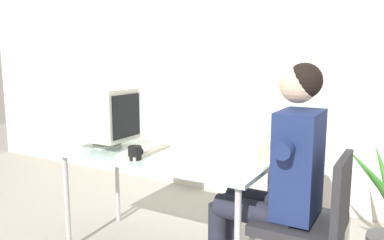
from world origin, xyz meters
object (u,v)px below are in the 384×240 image
at_px(keyboard, 144,151).
at_px(office_chair, 312,217).
at_px(desk, 164,163).
at_px(person_seated, 278,171).
at_px(desk_mug, 135,153).
at_px(crt_monitor, 107,115).

distance_m(keyboard, office_chair, 1.15).
height_order(keyboard, office_chair, office_chair).
bearing_deg(desk, person_seated, 1.47).
bearing_deg(person_seated, office_chair, -0.00).
bearing_deg(desk_mug, desk, 67.99).
relative_size(keyboard, desk_mug, 4.46).
xyz_separation_m(person_seated, desk_mug, (-0.86, -0.22, 0.05)).
relative_size(desk, desk_mug, 14.72).
xyz_separation_m(crt_monitor, person_seated, (1.25, 0.04, -0.24)).
height_order(crt_monitor, desk_mug, crt_monitor).
height_order(person_seated, desk_mug, person_seated).
bearing_deg(office_chair, keyboard, -177.02).
bearing_deg(office_chair, desk, -178.83).
relative_size(desk, keyboard, 3.30).
height_order(desk, person_seated, person_seated).
bearing_deg(desk_mug, office_chair, 11.94).
height_order(office_chair, desk_mug, office_chair).
distance_m(desk, desk_mug, 0.24).
xyz_separation_m(crt_monitor, keyboard, (0.33, -0.01, -0.22)).
xyz_separation_m(crt_monitor, desk_mug, (0.39, -0.18, -0.19)).
bearing_deg(desk_mug, keyboard, 109.44).
height_order(crt_monitor, office_chair, crt_monitor).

